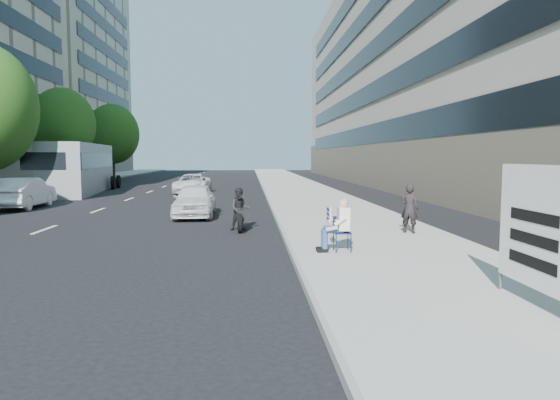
{
  "coord_description": "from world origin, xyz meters",
  "views": [
    {
      "loc": [
        0.4,
        -9.17,
        2.48
      ],
      "look_at": [
        1.1,
        2.01,
        1.49
      ],
      "focal_mm": 32.0,
      "sensor_mm": 36.0,
      "label": 1
    }
  ],
  "objects": [
    {
      "name": "tree_far_e",
      "position": [
        -13.7,
        44.0,
        4.78
      ],
      "size": [
        5.4,
        5.4,
        7.89
      ],
      "color": "#382616",
      "rests_on": "ground"
    },
    {
      "name": "white_sedan_near",
      "position": [
        -1.82,
        11.33,
        0.68
      ],
      "size": [
        1.68,
        4.01,
        1.36
      ],
      "primitive_type": "imported",
      "rotation": [
        0.0,
        0.0,
        0.02
      ],
      "color": "silver",
      "rests_on": "ground"
    },
    {
      "name": "white_sedan_far",
      "position": [
        -3.35,
        24.27,
        0.64
      ],
      "size": [
        2.29,
        4.68,
        1.28
      ],
      "primitive_type": "imported",
      "rotation": [
        0.0,
        0.0,
        -0.04
      ],
      "color": "white",
      "rests_on": "ground"
    },
    {
      "name": "protest_banner",
      "position": [
        4.78,
        -2.35,
        1.4
      ],
      "size": [
        0.08,
        3.06,
        2.2
      ],
      "color": "#4C4C4C",
      "rests_on": "near_sidewalk"
    },
    {
      "name": "tree_far_d",
      "position": [
        -13.7,
        30.0,
        4.89
      ],
      "size": [
        4.8,
        4.8,
        7.65
      ],
      "color": "#382616",
      "rests_on": "ground"
    },
    {
      "name": "seated_protester",
      "position": [
        2.56,
        2.81,
        0.87
      ],
      "size": [
        0.83,
        1.11,
        1.31
      ],
      "color": "#121E4E",
      "rests_on": "near_sidewalk"
    },
    {
      "name": "near_building",
      "position": [
        17.0,
        32.0,
        10.0
      ],
      "size": [
        14.0,
        70.0,
        20.0
      ],
      "primitive_type": "cube",
      "color": "#A3998D",
      "rests_on": "ground"
    },
    {
      "name": "pedestrian_woman",
      "position": [
        5.26,
        5.59,
        0.9
      ],
      "size": [
        0.66,
        0.61,
        1.5
      ],
      "primitive_type": "imported",
      "rotation": [
        0.0,
        0.0,
        2.54
      ],
      "color": "black",
      "rests_on": "near_sidewalk"
    },
    {
      "name": "white_sedan_mid",
      "position": [
        -10.3,
        15.2,
        0.73
      ],
      "size": [
        1.74,
        4.51,
        1.47
      ],
      "primitive_type": "imported",
      "rotation": [
        0.0,
        0.0,
        3.18
      ],
      "color": "silver",
      "rests_on": "ground"
    },
    {
      "name": "motorcycle",
      "position": [
        0.1,
        7.48,
        0.64
      ],
      "size": [
        0.73,
        2.05,
        1.42
      ],
      "rotation": [
        0.0,
        0.0,
        0.08
      ],
      "color": "black",
      "rests_on": "ground"
    },
    {
      "name": "near_sidewalk",
      "position": [
        4.0,
        20.0,
        0.07
      ],
      "size": [
        5.0,
        120.0,
        0.15
      ],
      "primitive_type": "cube",
      "color": "#AAA89F",
      "rests_on": "ground"
    },
    {
      "name": "ground",
      "position": [
        0.0,
        0.0,
        0.0
      ],
      "size": [
        160.0,
        160.0,
        0.0
      ],
      "primitive_type": "plane",
      "color": "black",
      "rests_on": "ground"
    },
    {
      "name": "far_bldg_north",
      "position": [
        -30.0,
        62.0,
        14.0
      ],
      "size": [
        22.0,
        28.0,
        28.0
      ],
      "primitive_type": "cube",
      "color": "#C7B895",
      "rests_on": "ground"
    },
    {
      "name": "bus",
      "position": [
        -11.02,
        25.43,
        1.64
      ],
      "size": [
        3.95,
        12.3,
        3.3
      ],
      "rotation": [
        0.0,
        0.0,
        0.12
      ],
      "color": "gray",
      "rests_on": "ground"
    }
  ]
}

